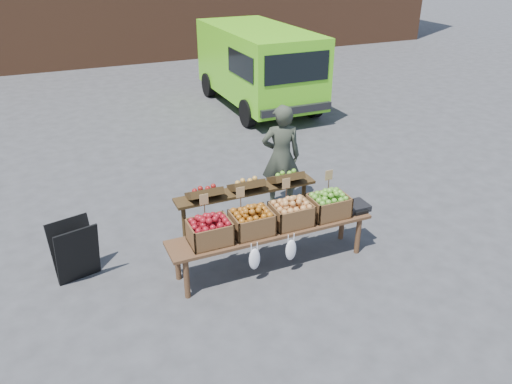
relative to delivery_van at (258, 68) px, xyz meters
name	(u,v)px	position (x,y,z in m)	size (l,w,h in m)	color
ground	(345,261)	(-1.76, -6.88, -0.98)	(80.00, 80.00, 0.00)	#404042
delivery_van	(258,68)	(0.00, 0.00, 0.00)	(2.00, 4.36, 1.95)	#68E11E
vendor	(281,157)	(-1.85, -5.08, -0.14)	(0.61, 0.40, 1.67)	#33392B
chalkboard_sign	(75,251)	(-5.05, -5.85, -0.58)	(0.53, 0.29, 0.80)	black
back_table	(247,207)	(-2.75, -5.84, -0.46)	(2.10, 0.44, 1.04)	#372611
display_bench	(271,247)	(-2.70, -6.56, -0.69)	(2.70, 0.56, 0.57)	#4F321D
crate_golden_apples	(210,232)	(-3.53, -6.56, -0.27)	(0.50, 0.40, 0.28)	maroon
crate_russet_pears	(252,223)	(-2.98, -6.56, -0.27)	(0.50, 0.40, 0.28)	#AC5713
crate_red_apples	(291,214)	(-2.43, -6.56, -0.27)	(0.50, 0.40, 0.28)	gold
crate_green_apples	(328,206)	(-1.88, -6.56, -0.27)	(0.50, 0.40, 0.28)	#439728
weighing_scale	(355,206)	(-1.45, -6.56, -0.37)	(0.34, 0.30, 0.08)	black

